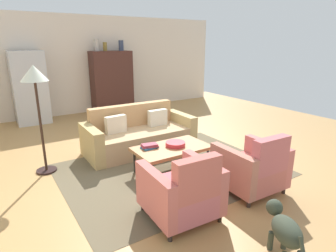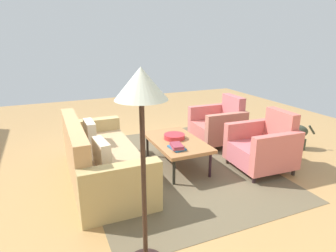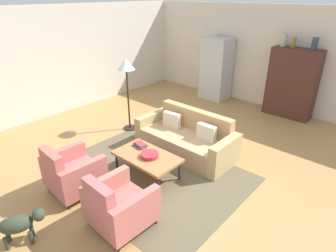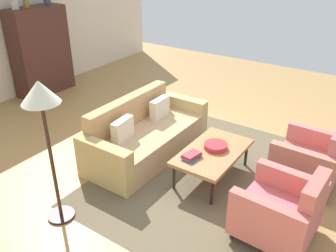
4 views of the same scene
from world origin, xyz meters
name	(u,v)px [view 2 (image 2 of 4)]	position (x,y,z in m)	size (l,w,h in m)	color
ground_plane	(138,163)	(0.00, 0.00, 0.00)	(10.49, 10.49, 0.00)	#AE834C
area_rug	(173,166)	(-0.32, -0.46, 0.00)	(3.40, 2.60, 0.01)	brown
couch	(98,161)	(-0.31, 0.67, 0.29)	(2.10, 0.91, 0.86)	tan
coffee_table	(176,142)	(-0.32, -0.51, 0.39)	(1.20, 0.70, 0.42)	black
armchair_left	(264,147)	(-0.92, -1.68, 0.34)	(0.84, 0.84, 0.88)	black
armchair_right	(220,125)	(0.28, -1.68, 0.34)	(0.83, 0.83, 0.88)	#2E221A
fruit_bowl	(174,136)	(-0.24, -0.51, 0.46)	(0.32, 0.32, 0.07)	#BC2C34
book_stack	(177,147)	(-0.64, -0.37, 0.46)	(0.29, 0.21, 0.07)	#2A5E8A
floor_lamp	(142,104)	(-2.05, 0.59, 1.44)	(0.40, 0.40, 1.72)	black
dog	(293,132)	(-0.46, -2.72, 0.31)	(0.43, 0.64, 0.48)	#363D2F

